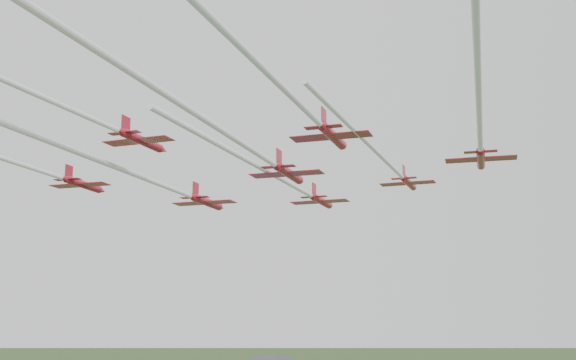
{
  "coord_description": "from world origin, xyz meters",
  "views": [
    {
      "loc": [
        -1.88,
        -99.2,
        29.15
      ],
      "look_at": [
        0.6,
        -2.09,
        48.92
      ],
      "focal_mm": 45.0,
      "sensor_mm": 36.0,
      "label": 1
    }
  ],
  "objects_px": {
    "jet_lead": "(291,184)",
    "jet_row2_left": "(171,188)",
    "jet_row2_right": "(389,164)",
    "jet_row3_left": "(40,170)",
    "jet_row4_left": "(60,105)",
    "jet_row4_right": "(276,81)",
    "jet_row3_mid": "(238,141)",
    "jet_row3_right": "(480,123)"
  },
  "relations": [
    {
      "from": "jet_row3_left",
      "to": "jet_row3_right",
      "type": "bearing_deg",
      "value": -7.61
    },
    {
      "from": "jet_row2_right",
      "to": "jet_row3_left",
      "type": "xyz_separation_m",
      "value": [
        -44.25,
        0.82,
        -0.86
      ]
    },
    {
      "from": "jet_row2_right",
      "to": "jet_row3_left",
      "type": "distance_m",
      "value": 44.26
    },
    {
      "from": "jet_row3_left",
      "to": "jet_row4_right",
      "type": "distance_m",
      "value": 43.7
    },
    {
      "from": "jet_row3_left",
      "to": "jet_row2_left",
      "type": "bearing_deg",
      "value": 48.2
    },
    {
      "from": "jet_row3_left",
      "to": "jet_row4_right",
      "type": "relative_size",
      "value": 0.66
    },
    {
      "from": "jet_row3_left",
      "to": "jet_row3_mid",
      "type": "distance_m",
      "value": 29.3
    },
    {
      "from": "jet_lead",
      "to": "jet_row2_left",
      "type": "xyz_separation_m",
      "value": [
        -16.69,
        -2.3,
        -1.09
      ]
    },
    {
      "from": "jet_row2_left",
      "to": "jet_row4_left",
      "type": "xyz_separation_m",
      "value": [
        -6.97,
        -29.96,
        2.61
      ]
    },
    {
      "from": "jet_row4_left",
      "to": "jet_row4_right",
      "type": "height_order",
      "value": "jet_row4_left"
    },
    {
      "from": "jet_lead",
      "to": "jet_row4_right",
      "type": "relative_size",
      "value": 0.87
    },
    {
      "from": "jet_row3_mid",
      "to": "jet_row2_left",
      "type": "bearing_deg",
      "value": 133.56
    },
    {
      "from": "jet_row2_left",
      "to": "jet_row3_mid",
      "type": "bearing_deg",
      "value": -46.38
    },
    {
      "from": "jet_row3_left",
      "to": "jet_row3_right",
      "type": "xyz_separation_m",
      "value": [
        48.96,
        -24.22,
        -0.35
      ]
    },
    {
      "from": "jet_lead",
      "to": "jet_row2_left",
      "type": "distance_m",
      "value": 16.88
    },
    {
      "from": "jet_row3_left",
      "to": "jet_row3_mid",
      "type": "xyz_separation_m",
      "value": [
        25.66,
        -14.14,
        0.32
      ]
    },
    {
      "from": "jet_row2_left",
      "to": "jet_row3_right",
      "type": "height_order",
      "value": "jet_row2_left"
    },
    {
      "from": "jet_lead",
      "to": "jet_row3_mid",
      "type": "xyz_separation_m",
      "value": [
        -6.44,
        -25.15,
        -0.21
      ]
    },
    {
      "from": "jet_row3_mid",
      "to": "jet_row4_right",
      "type": "height_order",
      "value": "jet_row4_right"
    },
    {
      "from": "jet_lead",
      "to": "jet_row3_mid",
      "type": "height_order",
      "value": "jet_lead"
    },
    {
      "from": "jet_lead",
      "to": "jet_row4_left",
      "type": "xyz_separation_m",
      "value": [
        -23.66,
        -32.26,
        1.52
      ]
    },
    {
      "from": "jet_row2_left",
      "to": "jet_row3_left",
      "type": "relative_size",
      "value": 1.19
    },
    {
      "from": "jet_row4_left",
      "to": "jet_row2_right",
      "type": "bearing_deg",
      "value": 51.54
    },
    {
      "from": "jet_lead",
      "to": "jet_row3_left",
      "type": "xyz_separation_m",
      "value": [
        -32.1,
        -11.01,
        -0.52
      ]
    },
    {
      "from": "jet_row4_right",
      "to": "jet_row3_left",
      "type": "bearing_deg",
      "value": 152.03
    },
    {
      "from": "jet_lead",
      "to": "jet_row4_right",
      "type": "height_order",
      "value": "jet_row4_right"
    },
    {
      "from": "jet_row3_mid",
      "to": "jet_row2_right",
      "type": "bearing_deg",
      "value": 55.01
    },
    {
      "from": "jet_row2_left",
      "to": "jet_row3_left",
      "type": "height_order",
      "value": "jet_row3_left"
    },
    {
      "from": "jet_row3_left",
      "to": "jet_row4_left",
      "type": "bearing_deg",
      "value": -49.63
    },
    {
      "from": "jet_row2_right",
      "to": "jet_row3_mid",
      "type": "distance_m",
      "value": 22.87
    },
    {
      "from": "jet_row2_right",
      "to": "jet_row3_mid",
      "type": "height_order",
      "value": "jet_row2_right"
    },
    {
      "from": "jet_lead",
      "to": "jet_row3_left",
      "type": "height_order",
      "value": "jet_lead"
    },
    {
      "from": "jet_row2_right",
      "to": "jet_row3_right",
      "type": "bearing_deg",
      "value": -57.15
    },
    {
      "from": "jet_row2_right",
      "to": "jet_row2_left",
      "type": "bearing_deg",
      "value": -176.82
    },
    {
      "from": "jet_row3_right",
      "to": "jet_row2_left",
      "type": "bearing_deg",
      "value": 152.11
    },
    {
      "from": "jet_row2_left",
      "to": "jet_row2_right",
      "type": "distance_m",
      "value": 30.41
    },
    {
      "from": "jet_row2_left",
      "to": "jet_row2_right",
      "type": "relative_size",
      "value": 1.06
    },
    {
      "from": "jet_row3_mid",
      "to": "jet_row3_right",
      "type": "bearing_deg",
      "value": -4.03
    },
    {
      "from": "jet_row4_right",
      "to": "jet_row2_right",
      "type": "bearing_deg",
      "value": 84.39
    },
    {
      "from": "jet_row2_left",
      "to": "jet_row4_right",
      "type": "relative_size",
      "value": 0.79
    },
    {
      "from": "jet_row2_right",
      "to": "jet_row4_left",
      "type": "xyz_separation_m",
      "value": [
        -35.81,
        -20.44,
        1.18
      ]
    },
    {
      "from": "jet_lead",
      "to": "jet_row3_left",
      "type": "bearing_deg",
      "value": -140.15
    }
  ]
}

